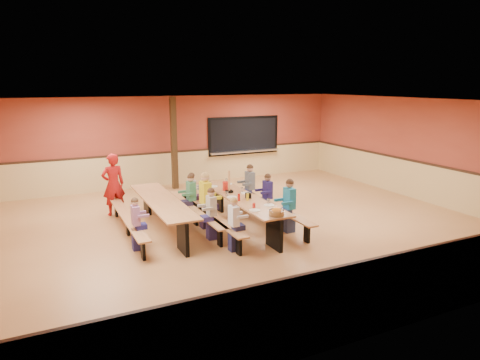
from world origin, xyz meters
name	(u,v)px	position (x,y,z in m)	size (l,w,h in m)	color
ground	(237,227)	(0.00, 0.00, 0.00)	(12.00, 12.00, 0.00)	#A26B3D
room_envelope	(237,199)	(0.00, 0.00, 0.69)	(12.04, 10.04, 3.02)	brown
kitchen_pass_through	(244,137)	(2.60, 4.96, 1.49)	(2.78, 0.28, 1.38)	black
structural_post	(174,143)	(-0.20, 4.40, 1.50)	(0.18, 0.18, 3.00)	black
cafeteria_table_main	(242,206)	(0.13, -0.06, 0.53)	(1.91, 3.70, 0.74)	#BD7E4B
cafeteria_table_second	(162,209)	(-1.68, 0.55, 0.53)	(1.91, 3.70, 0.74)	#BD7E4B
seated_child_white_left	(234,225)	(-0.69, -1.36, 0.57)	(0.33, 0.27, 1.13)	white
seated_adult_yellow	(206,201)	(-0.69, 0.27, 0.67)	(0.44, 0.36, 1.34)	yellow
seated_child_grey_left	(192,195)	(-0.69, 1.26, 0.57)	(0.34, 0.28, 1.15)	#B9B9B9
seated_child_teal_right	(289,206)	(0.96, -0.85, 0.63)	(0.39, 0.32, 1.25)	teal
seated_child_navy_right	(267,197)	(0.96, 0.19, 0.59)	(0.35, 0.29, 1.18)	#211955
seated_child_char_right	(250,187)	(0.96, 1.19, 0.62)	(0.39, 0.32, 1.24)	#555D62
seated_child_purple_sec	(136,224)	(-2.51, -0.44, 0.56)	(0.32, 0.26, 1.12)	#9B6492
seated_child_green_sec	(191,198)	(-0.86, 0.85, 0.60)	(0.37, 0.30, 1.21)	#397852
seated_child_tan_sec	(211,214)	(-0.86, -0.52, 0.58)	(0.35, 0.28, 1.16)	#B0A58E
standing_woman	(113,184)	(-2.51, 2.28, 0.82)	(0.60, 0.39, 1.65)	#A91413
punch_pitcher	(226,186)	(0.04, 0.76, 0.85)	(0.16, 0.16, 0.22)	red
chip_bowl	(276,212)	(0.14, -1.67, 0.81)	(0.32, 0.32, 0.15)	orange
napkin_dispenser	(248,195)	(0.22, -0.18, 0.80)	(0.10, 0.14, 0.13)	black
condiment_mustard	(248,197)	(0.11, -0.37, 0.82)	(0.06, 0.06, 0.17)	yellow
condiment_ketchup	(239,197)	(-0.08, -0.30, 0.82)	(0.06, 0.06, 0.17)	#B2140F
table_paddle	(229,187)	(0.02, 0.49, 0.88)	(0.16, 0.16, 0.56)	black
place_settings	(242,195)	(0.13, -0.06, 0.80)	(0.65, 3.30, 0.11)	beige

